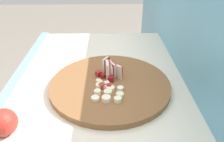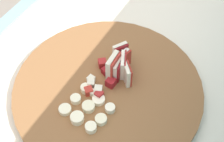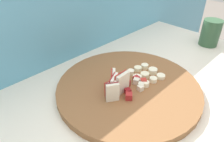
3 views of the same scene
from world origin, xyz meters
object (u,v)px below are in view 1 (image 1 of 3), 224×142
Objects in this scene: apple_wedge_fan at (111,69)px; apple_dice_pile at (104,81)px; cutting_board at (110,85)px; banana_slice_rows at (108,93)px; whole_apple at (3,122)px.

apple_wedge_fan is 0.06m from apple_dice_pile.
apple_dice_pile is (0.05, -0.02, -0.02)m from apple_wedge_fan.
apple_wedge_fan is at bearing 176.48° from cutting_board.
cutting_board is at bearing 92.24° from apple_dice_pile.
banana_slice_rows is 0.32m from whole_apple.
whole_apple is (0.27, -0.30, -0.01)m from apple_wedge_fan.
cutting_board is 4.91× the size of apple_wedge_fan.
apple_wedge_fan is 0.41m from whole_apple.
cutting_board is 0.03m from apple_dice_pile.
apple_wedge_fan is at bearing 132.34° from whole_apple.
apple_wedge_fan is at bearing 175.27° from banana_slice_rows.
apple_wedge_fan reaches higher than whole_apple.
apple_wedge_fan is 0.13m from banana_slice_rows.
whole_apple reaches higher than cutting_board.
apple_dice_pile is at bearing -23.47° from apple_wedge_fan.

